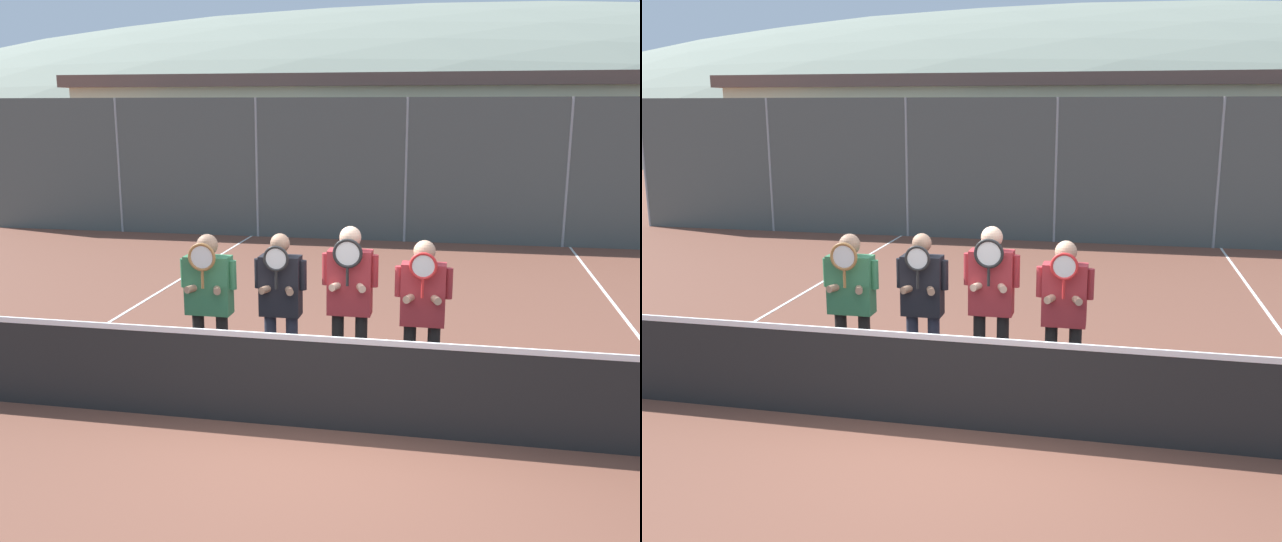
{
  "view_description": "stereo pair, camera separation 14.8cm",
  "coord_description": "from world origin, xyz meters",
  "views": [
    {
      "loc": [
        1.19,
        -6.17,
        2.99
      ],
      "look_at": [
        -0.24,
        1.15,
        1.28
      ],
      "focal_mm": 40.0,
      "sensor_mm": 36.0,
      "label": 1
    },
    {
      "loc": [
        1.34,
        -6.14,
        2.99
      ],
      "look_at": [
        -0.24,
        1.15,
        1.28
      ],
      "focal_mm": 40.0,
      "sensor_mm": 36.0,
      "label": 2
    }
  ],
  "objects": [
    {
      "name": "car_center",
      "position": [
        2.19,
        12.38,
        0.92
      ],
      "size": [
        4.75,
        2.03,
        1.81
      ],
      "color": "black",
      "rests_on": "ground_plane"
    },
    {
      "name": "court_line_left_sideline",
      "position": [
        -3.64,
        3.0,
        0.0
      ],
      "size": [
        0.05,
        16.0,
        0.01
      ],
      "primitive_type": "cube",
      "color": "white",
      "rests_on": "ground_plane"
    },
    {
      "name": "player_rightmost",
      "position": [
        0.88,
        0.91,
        1.01
      ],
      "size": [
        0.58,
        0.34,
        1.69
      ],
      "color": "black",
      "rests_on": "ground_plane"
    },
    {
      "name": "tennis_net",
      "position": [
        0.0,
        0.0,
        0.48
      ],
      "size": [
        9.79,
        0.09,
        1.03
      ],
      "color": "gray",
      "rests_on": "ground_plane"
    },
    {
      "name": "clubhouse_building",
      "position": [
        -1.84,
        16.91,
        2.0
      ],
      "size": [
        18.13,
        5.5,
        3.96
      ],
      "color": "beige",
      "rests_on": "ground_plane"
    },
    {
      "name": "player_center_right",
      "position": [
        0.11,
        0.98,
        1.08
      ],
      "size": [
        0.59,
        0.34,
        1.8
      ],
      "color": "black",
      "rests_on": "ground_plane"
    },
    {
      "name": "car_left_of_center",
      "position": [
        -2.64,
        12.39,
        0.95
      ],
      "size": [
        4.09,
        2.06,
        1.89
      ],
      "color": "#B2B7BC",
      "rests_on": "ground_plane"
    },
    {
      "name": "player_center_left",
      "position": [
        -0.63,
        0.95,
        1.01
      ],
      "size": [
        0.57,
        0.34,
        1.71
      ],
      "color": "#232838",
      "rests_on": "ground_plane"
    },
    {
      "name": "hill_distant",
      "position": [
        0.0,
        51.02,
        0.0
      ],
      "size": [
        102.78,
        57.1,
        19.98
      ],
      "color": "gray",
      "rests_on": "ground_plane"
    },
    {
      "name": "ground_plane",
      "position": [
        0.0,
        0.0,
        0.0
      ],
      "size": [
        120.0,
        120.0,
        0.0
      ],
      "primitive_type": "plane",
      "color": "brown"
    },
    {
      "name": "player_leftmost",
      "position": [
        -1.41,
        0.89,
        1.02
      ],
      "size": [
        0.63,
        0.34,
        1.68
      ],
      "color": "black",
      "rests_on": "ground_plane"
    },
    {
      "name": "car_far_left",
      "position": [
        -7.15,
        12.65,
        0.9
      ],
      "size": [
        4.09,
        2.06,
        1.77
      ],
      "color": "silver",
      "rests_on": "ground_plane"
    },
    {
      "name": "fence_back",
      "position": [
        0.0,
        9.98,
        1.61
      ],
      "size": [
        20.9,
        0.06,
        3.22
      ],
      "color": "gray",
      "rests_on": "ground_plane"
    }
  ]
}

